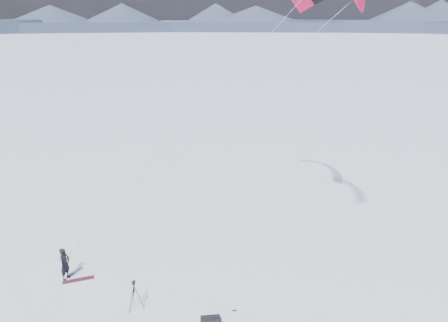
{
  "coord_description": "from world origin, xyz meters",
  "views": [
    {
      "loc": [
        3.77,
        -15.07,
        12.58
      ],
      "look_at": [
        4.65,
        6.16,
        5.42
      ],
      "focal_mm": 35.0,
      "sensor_mm": 36.0,
      "label": 1
    }
  ],
  "objects_px": {
    "snowboard": "(78,280)",
    "tripod": "(134,291)",
    "snowkiter": "(67,279)",
    "gear_bag_a": "(210,321)"
  },
  "relations": [
    {
      "from": "snowkiter",
      "to": "gear_bag_a",
      "type": "xyz_separation_m",
      "value": [
        7.16,
        -3.66,
        0.16
      ]
    },
    {
      "from": "snowkiter",
      "to": "tripod",
      "type": "bearing_deg",
      "value": -106.31
    },
    {
      "from": "snowboard",
      "to": "gear_bag_a",
      "type": "xyz_separation_m",
      "value": [
        6.54,
        -3.51,
        0.14
      ]
    },
    {
      "from": "tripod",
      "to": "gear_bag_a",
      "type": "height_order",
      "value": "tripod"
    },
    {
      "from": "snowboard",
      "to": "gear_bag_a",
      "type": "distance_m",
      "value": 7.42
    },
    {
      "from": "snowboard",
      "to": "tripod",
      "type": "relative_size",
      "value": 1.07
    },
    {
      "from": "snowkiter",
      "to": "gear_bag_a",
      "type": "height_order",
      "value": "snowkiter"
    },
    {
      "from": "tripod",
      "to": "snowkiter",
      "type": "bearing_deg",
      "value": 152.09
    },
    {
      "from": "snowboard",
      "to": "tripod",
      "type": "xyz_separation_m",
      "value": [
        3.18,
        -2.32,
        0.89
      ]
    },
    {
      "from": "snowboard",
      "to": "tripod",
      "type": "bearing_deg",
      "value": -53.82
    }
  ]
}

